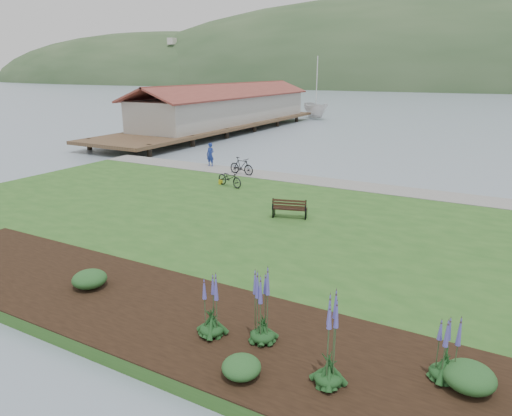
{
  "coord_description": "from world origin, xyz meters",
  "views": [
    {
      "loc": [
        9.21,
        -18.53,
        6.9
      ],
      "look_at": [
        0.35,
        -2.38,
        1.3
      ],
      "focal_mm": 32.0,
      "sensor_mm": 36.0,
      "label": 1
    }
  ],
  "objects_px": {
    "person": "(210,153)",
    "sailboat": "(315,119)",
    "bicycle_a": "(230,178)",
    "park_bench": "(290,208)"
  },
  "relations": [
    {
      "from": "bicycle_a",
      "to": "sailboat",
      "type": "relative_size",
      "value": 0.07
    },
    {
      "from": "sailboat",
      "to": "person",
      "type": "bearing_deg",
      "value": -124.23
    },
    {
      "from": "person",
      "to": "sailboat",
      "type": "height_order",
      "value": "sailboat"
    },
    {
      "from": "park_bench",
      "to": "sailboat",
      "type": "bearing_deg",
      "value": 93.99
    },
    {
      "from": "person",
      "to": "park_bench",
      "type": "bearing_deg",
      "value": -34.44
    },
    {
      "from": "person",
      "to": "sailboat",
      "type": "relative_size",
      "value": 0.07
    },
    {
      "from": "person",
      "to": "bicycle_a",
      "type": "distance_m",
      "value": 5.99
    },
    {
      "from": "park_bench",
      "to": "person",
      "type": "bearing_deg",
      "value": 124.62
    },
    {
      "from": "bicycle_a",
      "to": "sailboat",
      "type": "bearing_deg",
      "value": 31.39
    },
    {
      "from": "park_bench",
      "to": "person",
      "type": "xyz_separation_m",
      "value": [
        -9.72,
        7.92,
        0.49
      ]
    }
  ]
}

